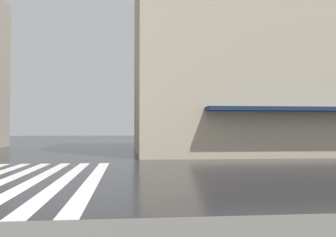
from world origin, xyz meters
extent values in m
cube|color=silver|center=(4.00, -2.28, 0.00)|extent=(13.00, 0.50, 0.01)
cube|color=silver|center=(4.00, -1.28, 0.00)|extent=(13.00, 0.50, 0.01)
cube|color=silver|center=(4.00, -0.28, 0.00)|extent=(13.00, 0.50, 0.01)
cube|color=silver|center=(4.00, 0.72, 0.00)|extent=(13.00, 0.50, 0.01)
cube|color=beige|center=(20.84, -17.15, 10.64)|extent=(16.68, 25.93, 21.29)
camera|label=1|loc=(-10.00, -3.46, 1.75)|focal=41.04mm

